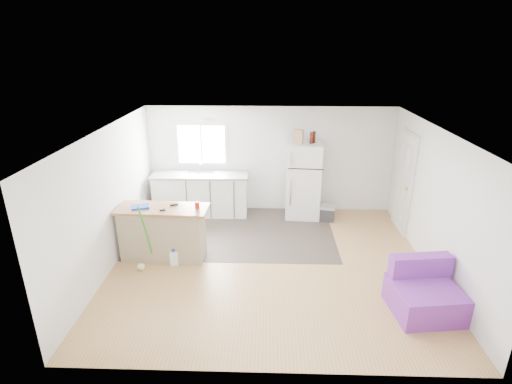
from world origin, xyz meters
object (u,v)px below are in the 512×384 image
(mop, at_px, (143,257))
(bottle_right, at_px, (314,137))
(cleaner_jug, at_px, (174,258))
(bottle_left, at_px, (311,138))
(kitchen_cabinets, at_px, (201,194))
(purple_seat, at_px, (424,294))
(cooler, at_px, (325,212))
(cardboard_box, at_px, (298,137))
(red_cup, at_px, (197,205))
(refrigerator, at_px, (304,180))
(blue_tray, at_px, (140,207))
(peninsula, at_px, (163,232))

(mop, distance_m, bottle_right, 4.23)
(cleaner_jug, bearing_deg, bottle_left, 31.54)
(mop, bearing_deg, kitchen_cabinets, 90.98)
(kitchen_cabinets, xyz_separation_m, bottle_left, (2.42, -0.11, 1.32))
(bottle_left, bearing_deg, purple_seat, -67.12)
(kitchen_cabinets, height_order, cooler, kitchen_cabinets)
(cardboard_box, xyz_separation_m, bottle_right, (0.34, 0.08, -0.02))
(mop, xyz_separation_m, red_cup, (0.92, 0.42, 0.81))
(refrigerator, height_order, purple_seat, refrigerator)
(mop, height_order, bottle_right, bottle_right)
(blue_tray, bearing_deg, purple_seat, -17.12)
(mop, height_order, cardboard_box, cardboard_box)
(peninsula, height_order, blue_tray, blue_tray)
(cleaner_jug, distance_m, red_cup, 1.03)
(kitchen_cabinets, distance_m, cardboard_box, 2.54)
(peninsula, distance_m, cardboard_box, 3.41)
(cleaner_jug, bearing_deg, mop, -171.94)
(cleaner_jug, height_order, cardboard_box, cardboard_box)
(purple_seat, bearing_deg, bottle_left, 105.89)
(red_cup, relative_size, cardboard_box, 0.40)
(cooler, height_order, cardboard_box, cardboard_box)
(cleaner_jug, distance_m, blue_tray, 1.08)
(blue_tray, bearing_deg, cooler, 26.67)
(kitchen_cabinets, height_order, peninsula, kitchen_cabinets)
(cooler, distance_m, bottle_left, 1.68)
(kitchen_cabinets, bearing_deg, bottle_left, -3.30)
(mop, bearing_deg, bottle_left, 52.73)
(cooler, xyz_separation_m, red_cup, (-2.49, -1.74, 0.87))
(kitchen_cabinets, distance_m, cooler, 2.80)
(red_cup, distance_m, bottle_left, 2.95)
(purple_seat, bearing_deg, refrigerator, 107.15)
(kitchen_cabinets, bearing_deg, cooler, -5.94)
(peninsula, distance_m, red_cup, 0.85)
(red_cup, xyz_separation_m, cardboard_box, (1.86, 1.89, 0.79))
(refrigerator, relative_size, purple_seat, 1.66)
(cardboard_box, xyz_separation_m, bottle_left, (0.27, -0.01, -0.02))
(purple_seat, height_order, red_cup, red_cup)
(bottle_right, bearing_deg, cooler, -37.74)
(purple_seat, relative_size, mop, 0.83)
(peninsula, relative_size, purple_seat, 1.60)
(kitchen_cabinets, height_order, refrigerator, refrigerator)
(red_cup, xyz_separation_m, bottle_left, (2.13, 1.89, 0.77))
(blue_tray, distance_m, bottle_right, 3.85)
(red_cup, height_order, bottle_left, bottle_left)
(mop, bearing_deg, blue_tray, 117.60)
(cleaner_jug, bearing_deg, red_cup, 24.18)
(kitchen_cabinets, relative_size, cardboard_box, 7.15)
(cooler, bearing_deg, cleaner_jug, -132.35)
(red_cup, distance_m, blue_tray, 1.00)
(purple_seat, xyz_separation_m, red_cup, (-3.52, 1.40, 0.77))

